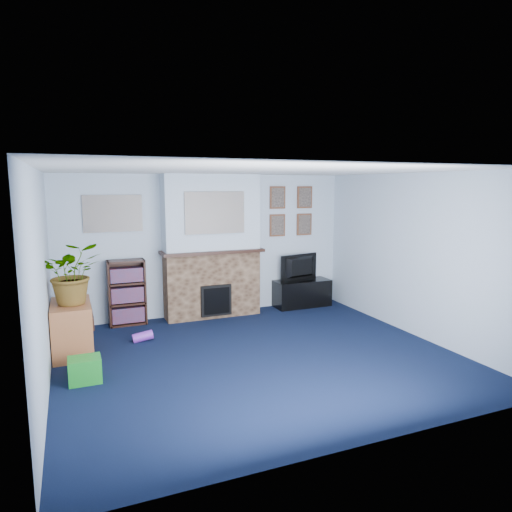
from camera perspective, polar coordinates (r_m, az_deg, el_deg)
name	(u,v)px	position (r m, az deg, el deg)	size (l,w,h in m)	color
floor	(258,357)	(6.11, 0.31, -12.45)	(5.00, 4.50, 0.01)	black
ceiling	(259,170)	(5.70, 0.33, 10.66)	(5.00, 4.50, 0.01)	white
wall_back	(208,245)	(7.88, -5.99, 1.36)	(5.00, 0.04, 2.40)	silver
wall_front	(364,311)	(3.86, 13.39, -6.72)	(5.00, 0.04, 2.40)	silver
wall_left	(42,282)	(5.36, -25.21, -2.97)	(0.04, 4.50, 2.40)	silver
wall_right	(415,255)	(7.12, 19.23, 0.11)	(0.04, 4.50, 2.40)	silver
chimney_breast	(212,248)	(7.69, -5.56, 1.06)	(1.72, 0.50, 2.40)	brown
collage_main	(215,213)	(7.43, -5.16, 5.42)	(1.00, 0.03, 0.68)	gray
collage_left	(113,213)	(7.53, -17.46, 5.09)	(0.90, 0.03, 0.58)	gray
portrait_tl	(278,198)	(8.26, 2.71, 7.31)	(0.30, 0.03, 0.40)	brown
portrait_tr	(305,197)	(8.51, 6.09, 7.31)	(0.30, 0.03, 0.40)	brown
portrait_bl	(277,225)	(8.29, 2.68, 3.85)	(0.30, 0.03, 0.40)	brown
portrait_br	(304,224)	(8.54, 6.04, 3.96)	(0.30, 0.03, 0.40)	brown
tv_stand	(302,294)	(8.50, 5.76, -4.77)	(1.03, 0.44, 0.49)	black
television	(302,267)	(8.42, 5.74, -1.42)	(0.82, 0.11, 0.47)	black
bookshelf	(127,294)	(7.60, -15.83, -4.57)	(0.58, 0.28, 1.05)	black
sideboard	(72,328)	(6.58, -22.02, -8.31)	(0.49, 0.88, 0.69)	#A25B34
potted_plant	(73,273)	(6.36, -21.95, -1.98)	(0.73, 0.64, 0.81)	#26661E
mantel_clock	(209,246)	(7.63, -5.87, 1.27)	(0.11, 0.06, 0.15)	gold
mantel_candle	(226,244)	(7.72, -3.73, 1.45)	(0.05, 0.05, 0.16)	#B2BFC6
mantel_teddy	(178,248)	(7.50, -9.73, 1.01)	(0.13, 0.13, 0.13)	gray
mantel_can	(248,244)	(7.85, -0.95, 1.46)	(0.06, 0.06, 0.12)	yellow
green_crate	(85,370)	(5.69, -20.61, -13.20)	(0.36, 0.28, 0.28)	#198C26
toy_ball	(67,348)	(6.64, -22.55, -10.57)	(0.20, 0.20, 0.20)	blue
toy_block	(80,364)	(5.96, -21.12, -12.50)	(0.16, 0.16, 0.20)	yellow
toy_tube	(143,337)	(6.84, -13.97, -9.74)	(0.13, 0.13, 0.28)	purple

